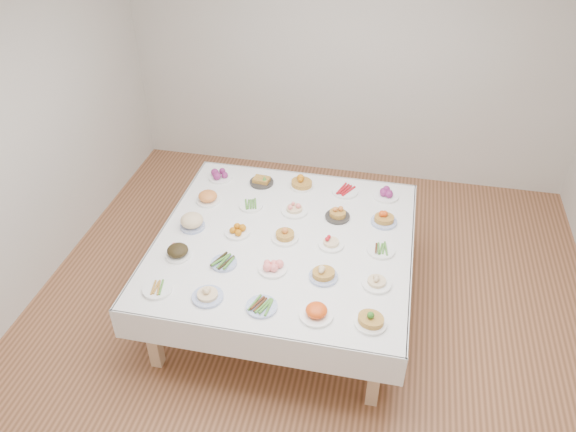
% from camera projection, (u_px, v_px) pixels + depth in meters
% --- Properties ---
extents(room_envelope, '(5.02, 5.02, 2.81)m').
position_uv_depth(room_envelope, '(314.00, 132.00, 3.83)').
color(room_envelope, '#A36844').
rests_on(room_envelope, ground).
extents(display_table, '(2.09, 2.09, 0.75)m').
position_uv_depth(display_table, '(284.00, 246.00, 4.65)').
color(display_table, white).
rests_on(display_table, ground).
extents(dish_0, '(0.22, 0.22, 0.05)m').
position_uv_depth(dish_0, '(157.00, 289.00, 4.12)').
color(dish_0, white).
rests_on(dish_0, display_table).
extents(dish_1, '(0.23, 0.23, 0.12)m').
position_uv_depth(dish_1, '(207.00, 293.00, 4.04)').
color(dish_1, '#4C66B2').
rests_on(dish_1, display_table).
extents(dish_2, '(0.22, 0.22, 0.05)m').
position_uv_depth(dish_2, '(262.00, 306.00, 3.97)').
color(dish_2, '#4C66B2').
rests_on(dish_2, display_table).
extents(dish_3, '(0.24, 0.24, 0.12)m').
position_uv_depth(dish_3, '(316.00, 311.00, 3.89)').
color(dish_3, white).
rests_on(dish_3, display_table).
extents(dish_4, '(0.24, 0.23, 0.14)m').
position_uv_depth(dish_4, '(371.00, 317.00, 3.83)').
color(dish_4, white).
rests_on(dish_4, display_table).
extents(dish_5, '(0.20, 0.20, 0.12)m').
position_uv_depth(dish_5, '(178.00, 251.00, 4.41)').
color(dish_5, white).
rests_on(dish_5, display_table).
extents(dish_6, '(0.22, 0.20, 0.05)m').
position_uv_depth(dish_6, '(224.00, 262.00, 4.35)').
color(dish_6, '#4C66B2').
rests_on(dish_6, display_table).
extents(dish_7, '(0.22, 0.22, 0.09)m').
position_uv_depth(dish_7, '(273.00, 266.00, 4.29)').
color(dish_7, white).
rests_on(dish_7, display_table).
extents(dish_8, '(0.22, 0.22, 0.12)m').
position_uv_depth(dish_8, '(324.00, 272.00, 4.21)').
color(dish_8, '#4C66B2').
rests_on(dish_8, display_table).
extents(dish_9, '(0.22, 0.22, 0.10)m').
position_uv_depth(dish_9, '(377.00, 280.00, 4.15)').
color(dish_9, white).
rests_on(dish_9, display_table).
extents(dish_10, '(0.23, 0.23, 0.14)m').
position_uv_depth(dish_10, '(192.00, 221.00, 4.70)').
color(dish_10, '#4C66B2').
rests_on(dish_10, display_table).
extents(dish_11, '(0.21, 0.21, 0.10)m').
position_uv_depth(dish_11, '(237.00, 230.00, 4.65)').
color(dish_11, white).
rests_on(dish_11, display_table).
extents(dish_12, '(0.22, 0.22, 0.12)m').
position_uv_depth(dish_12, '(285.00, 234.00, 4.58)').
color(dish_12, white).
rests_on(dish_12, display_table).
extents(dish_13, '(0.21, 0.21, 0.11)m').
position_uv_depth(dish_13, '(331.00, 241.00, 4.52)').
color(dish_13, white).
rests_on(dish_13, display_table).
extents(dish_14, '(0.22, 0.22, 0.05)m').
position_uv_depth(dish_14, '(381.00, 250.00, 4.48)').
color(dish_14, white).
rests_on(dish_14, display_table).
extents(dish_15, '(0.21, 0.21, 0.11)m').
position_uv_depth(dish_15, '(208.00, 197.00, 5.01)').
color(dish_15, white).
rests_on(dish_15, display_table).
extents(dish_16, '(0.21, 0.21, 0.05)m').
position_uv_depth(dish_16, '(251.00, 205.00, 4.97)').
color(dish_16, white).
rests_on(dish_16, display_table).
extents(dish_17, '(0.23, 0.23, 0.12)m').
position_uv_depth(dish_17, '(294.00, 207.00, 4.89)').
color(dish_17, white).
rests_on(dish_17, display_table).
extents(dish_18, '(0.21, 0.21, 0.12)m').
position_uv_depth(dish_18, '(338.00, 212.00, 4.82)').
color(dish_18, '#2C2A27').
rests_on(dish_18, display_table).
extents(dish_19, '(0.22, 0.22, 0.14)m').
position_uv_depth(dish_19, '(384.00, 216.00, 4.75)').
color(dish_19, '#4C66B2').
rests_on(dish_19, display_table).
extents(dish_20, '(0.22, 0.22, 0.10)m').
position_uv_depth(dish_20, '(220.00, 174.00, 5.33)').
color(dish_20, white).
rests_on(dish_20, display_table).
extents(dish_21, '(0.22, 0.22, 0.10)m').
position_uv_depth(dish_21, '(262.00, 180.00, 5.26)').
color(dish_21, '#2C2A27').
rests_on(dish_21, display_table).
extents(dish_22, '(0.23, 0.23, 0.14)m').
position_uv_depth(dish_22, '(302.00, 181.00, 5.19)').
color(dish_22, white).
rests_on(dish_22, display_table).
extents(dish_23, '(0.26, 0.24, 0.06)m').
position_uv_depth(dish_23, '(345.00, 190.00, 5.15)').
color(dish_23, white).
rests_on(dish_23, display_table).
extents(dish_24, '(0.22, 0.22, 0.10)m').
position_uv_depth(dish_24, '(386.00, 193.00, 5.08)').
color(dish_24, white).
rests_on(dish_24, display_table).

